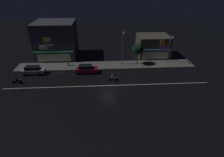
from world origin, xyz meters
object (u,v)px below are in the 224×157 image
at_px(streetlamp_west, 123,45).
at_px(parked_car_near_kerb, 33,70).
at_px(pedestrian_on_sidewalk, 68,62).
at_px(traffic_cone, 62,72).
at_px(parked_car_trailing, 86,69).
at_px(motorcycle_following, 17,80).
at_px(streetlamp_mid, 170,47).
at_px(motorcycle_lead, 113,78).

xyz_separation_m(streetlamp_west, parked_car_near_kerb, (-17.95, -3.33, -3.60)).
bearing_deg(pedestrian_on_sidewalk, traffic_cone, 76.23).
relative_size(parked_car_trailing, motorcycle_following, 2.26).
relative_size(pedestrian_on_sidewalk, parked_car_near_kerb, 0.44).
distance_m(streetlamp_mid, motorcycle_following, 31.13).
bearing_deg(motorcycle_following, streetlamp_mid, 17.31).
xyz_separation_m(streetlamp_west, parked_car_trailing, (-7.55, -3.45, -3.60)).
xyz_separation_m(streetlamp_mid, motorcycle_following, (-30.02, -7.56, -3.23)).
bearing_deg(motorcycle_following, pedestrian_on_sidewalk, 45.08).
height_order(streetlamp_mid, motorcycle_lead, streetlamp_mid).
distance_m(streetlamp_mid, parked_car_near_kerb, 28.61).
relative_size(motorcycle_lead, motorcycle_following, 1.00).
bearing_deg(streetlamp_mid, motorcycle_following, -165.86).
bearing_deg(motorcycle_following, traffic_cone, 31.27).
distance_m(pedestrian_on_sidewalk, traffic_cone, 3.44).
bearing_deg(parked_car_near_kerb, streetlamp_west, 10.51).
relative_size(parked_car_near_kerb, parked_car_trailing, 1.00).
bearing_deg(streetlamp_mid, pedestrian_on_sidewalk, -179.05).
height_order(pedestrian_on_sidewalk, parked_car_near_kerb, pedestrian_on_sidewalk).
relative_size(streetlamp_mid, motorcycle_lead, 3.26).
bearing_deg(motorcycle_lead, parked_car_near_kerb, 162.52).
height_order(parked_car_near_kerb, traffic_cone, parked_car_near_kerb).
xyz_separation_m(pedestrian_on_sidewalk, parked_car_near_kerb, (-6.19, -3.49, -0.17)).
xyz_separation_m(pedestrian_on_sidewalk, motorcycle_following, (-8.02, -7.20, -0.40)).
bearing_deg(traffic_cone, parked_car_near_kerb, -177.90).
bearing_deg(streetlamp_mid, parked_car_near_kerb, -172.22).
distance_m(streetlamp_west, streetlamp_mid, 10.28).
xyz_separation_m(streetlamp_west, motorcycle_lead, (-2.51, -7.17, -3.83)).
height_order(streetlamp_west, pedestrian_on_sidewalk, streetlamp_west).
bearing_deg(motorcycle_following, parked_car_trailing, 19.55).
bearing_deg(motorcycle_lead, motorcycle_following, 176.05).
bearing_deg(traffic_cone, motorcycle_lead, -22.12).
height_order(motorcycle_lead, motorcycle_following, same).
relative_size(parked_car_near_kerb, motorcycle_following, 2.26).
bearing_deg(pedestrian_on_sidewalk, parked_car_near_kerb, 27.51).
bearing_deg(parked_car_near_kerb, motorcycle_following, -116.21).
height_order(parked_car_trailing, traffic_cone, parked_car_trailing).
distance_m(pedestrian_on_sidewalk, parked_car_trailing, 5.54).
xyz_separation_m(streetlamp_mid, parked_car_trailing, (-17.79, -3.97, -2.99)).
relative_size(parked_car_near_kerb, traffic_cone, 7.82).
bearing_deg(parked_car_near_kerb, streetlamp_mid, 7.78).
bearing_deg(motorcycle_lead, traffic_cone, 154.35).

